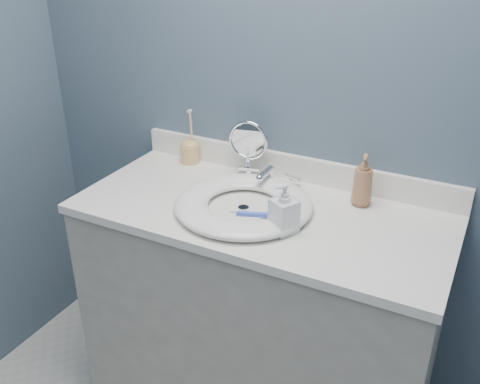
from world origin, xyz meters
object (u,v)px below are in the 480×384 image
Objects in this scene: makeup_mirror at (248,147)px; toothbrush_holder at (190,150)px; soap_bottle_clear at (284,208)px; soap_bottle_amber at (363,180)px.

toothbrush_holder is (-0.26, 0.02, -0.07)m from makeup_mirror.
soap_bottle_amber is at bearing 89.67° from soap_bottle_clear.
makeup_mirror is 1.23× the size of soap_bottle_amber.
soap_bottle_amber is 0.69m from toothbrush_holder.
soap_bottle_amber is (0.43, -0.02, -0.03)m from makeup_mirror.
makeup_mirror is 1.01× the size of toothbrush_holder.
soap_bottle_clear is (-0.16, -0.28, -0.01)m from soap_bottle_amber.
toothbrush_holder is (-0.53, 0.32, -0.03)m from soap_bottle_clear.
makeup_mirror is 0.27m from toothbrush_holder.
soap_bottle_clear is (0.27, -0.30, -0.04)m from makeup_mirror.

